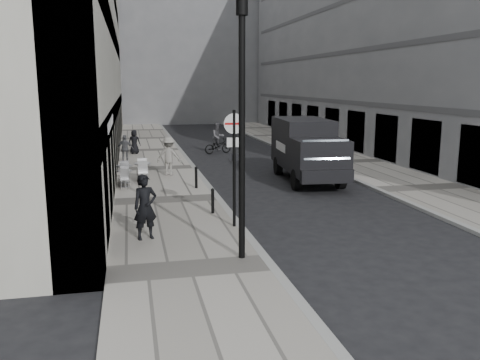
% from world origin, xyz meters
% --- Properties ---
extents(ground, '(120.00, 120.00, 0.00)m').
position_xyz_m(ground, '(0.00, 0.00, 0.00)').
color(ground, black).
rests_on(ground, ground).
extents(sidewalk, '(4.00, 60.00, 0.12)m').
position_xyz_m(sidewalk, '(-2.00, 18.00, 0.06)').
color(sidewalk, '#A9A299').
rests_on(sidewalk, ground).
extents(far_sidewalk, '(4.00, 60.00, 0.12)m').
position_xyz_m(far_sidewalk, '(9.00, 18.00, 0.06)').
color(far_sidewalk, '#A9A299').
rests_on(far_sidewalk, ground).
extents(building_left, '(4.00, 45.00, 18.00)m').
position_xyz_m(building_left, '(-6.00, 24.50, 9.00)').
color(building_left, beige).
rests_on(building_left, ground).
extents(building_right, '(6.00, 45.00, 20.00)m').
position_xyz_m(building_right, '(14.00, 24.50, 10.00)').
color(building_right, gray).
rests_on(building_right, ground).
extents(building_far, '(24.00, 16.00, 22.00)m').
position_xyz_m(building_far, '(1.50, 56.00, 11.00)').
color(building_far, gray).
rests_on(building_far, ground).
extents(walking_man, '(0.79, 0.63, 1.89)m').
position_xyz_m(walking_man, '(-2.96, 5.34, 1.07)').
color(walking_man, black).
rests_on(walking_man, sidewalk).
extents(sign_post, '(0.63, 0.13, 3.65)m').
position_xyz_m(sign_post, '(-0.20, 6.10, 2.46)').
color(sign_post, black).
rests_on(sign_post, sidewalk).
extents(lamppost, '(0.29, 0.29, 6.38)m').
position_xyz_m(lamppost, '(-0.60, 3.19, 3.67)').
color(lamppost, black).
rests_on(lamppost, sidewalk).
extents(bollard_near, '(0.12, 0.12, 0.87)m').
position_xyz_m(bollard_near, '(-0.60, 12.26, 0.56)').
color(bollard_near, black).
rests_on(bollard_near, sidewalk).
extents(bollard_far, '(0.11, 0.11, 0.82)m').
position_xyz_m(bollard_far, '(-0.60, 7.86, 0.53)').
color(bollard_far, black).
rests_on(bollard_far, sidewalk).
extents(panel_van, '(2.73, 6.26, 2.87)m').
position_xyz_m(panel_van, '(4.82, 13.52, 1.62)').
color(panel_van, black).
rests_on(panel_van, ground).
extents(cyclist, '(2.01, 1.24, 2.05)m').
position_xyz_m(cyclist, '(2.32, 23.68, 0.80)').
color(cyclist, black).
rests_on(cyclist, ground).
extents(pedestrian_a, '(0.97, 0.53, 1.58)m').
position_xyz_m(pedestrian_a, '(-3.60, 20.21, 0.91)').
color(pedestrian_a, slate).
rests_on(pedestrian_a, sidewalk).
extents(pedestrian_b, '(1.39, 1.07, 1.89)m').
position_xyz_m(pedestrian_b, '(-1.49, 15.62, 1.07)').
color(pedestrian_b, gray).
rests_on(pedestrian_b, sidewalk).
extents(pedestrian_c, '(0.83, 0.62, 1.53)m').
position_xyz_m(pedestrian_c, '(-3.05, 23.86, 0.89)').
color(pedestrian_c, black).
rests_on(pedestrian_c, sidewalk).
extents(cafe_table_near, '(0.68, 1.53, 0.87)m').
position_xyz_m(cafe_table_near, '(-3.60, 13.10, 0.56)').
color(cafe_table_near, '#B3B3B6').
rests_on(cafe_table_near, sidewalk).
extents(cafe_table_mid, '(0.78, 1.77, 1.01)m').
position_xyz_m(cafe_table_mid, '(-2.80, 14.26, 0.63)').
color(cafe_table_mid, silver).
rests_on(cafe_table_mid, sidewalk).
extents(cafe_table_far, '(0.73, 1.66, 0.94)m').
position_xyz_m(cafe_table_far, '(-3.60, 14.06, 0.60)').
color(cafe_table_far, '#A8A8AA').
rests_on(cafe_table_far, sidewalk).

